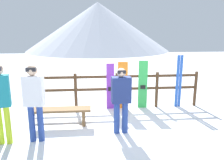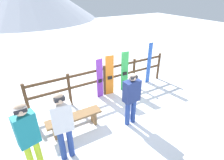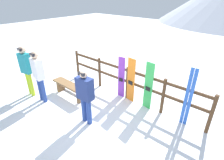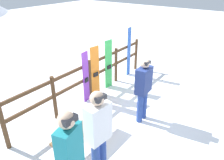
# 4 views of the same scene
# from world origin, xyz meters

# --- Properties ---
(ground_plane) EXTENTS (40.00, 40.00, 0.00)m
(ground_plane) POSITION_xyz_m (0.00, 0.00, 0.00)
(ground_plane) COLOR white
(fence) EXTENTS (5.42, 0.10, 1.18)m
(fence) POSITION_xyz_m (0.00, 1.70, 0.70)
(fence) COLOR #4C331E
(fence) RESTS_ON ground
(bench) EXTENTS (1.54, 0.36, 0.48)m
(bench) POSITION_xyz_m (-1.62, 0.45, 0.36)
(bench) COLOR brown
(bench) RESTS_ON ground
(person_teal) EXTENTS (0.44, 0.31, 1.82)m
(person_teal) POSITION_xyz_m (-2.77, -0.41, 1.09)
(person_teal) COLOR #B7D826
(person_teal) RESTS_ON ground
(person_white) EXTENTS (0.45, 0.28, 1.78)m
(person_white) POSITION_xyz_m (-2.09, -0.34, 1.04)
(person_white) COLOR navy
(person_white) RESTS_ON ground
(person_navy) EXTENTS (0.48, 0.28, 1.64)m
(person_navy) POSITION_xyz_m (-0.10, -0.10, 0.94)
(person_navy) COLOR navy
(person_navy) RESTS_ON ground
(snowboard_purple) EXTENTS (0.25, 0.07, 1.49)m
(snowboard_purple) POSITION_xyz_m (-0.22, 1.64, 0.74)
(snowboard_purple) COLOR purple
(snowboard_purple) RESTS_ON ground
(snowboard_orange) EXTENTS (0.32, 0.09, 1.54)m
(snowboard_orange) POSITION_xyz_m (0.18, 1.64, 0.77)
(snowboard_orange) COLOR orange
(snowboard_orange) RESTS_ON ground
(snowboard_green) EXTENTS (0.30, 0.08, 1.57)m
(snowboard_green) POSITION_xyz_m (0.84, 1.64, 0.78)
(snowboard_green) COLOR green
(snowboard_green) RESTS_ON ground
(ski_pair_blue) EXTENTS (0.20, 0.02, 1.73)m
(ski_pair_blue) POSITION_xyz_m (2.05, 1.64, 0.87)
(ski_pair_blue) COLOR blue
(ski_pair_blue) RESTS_ON ground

